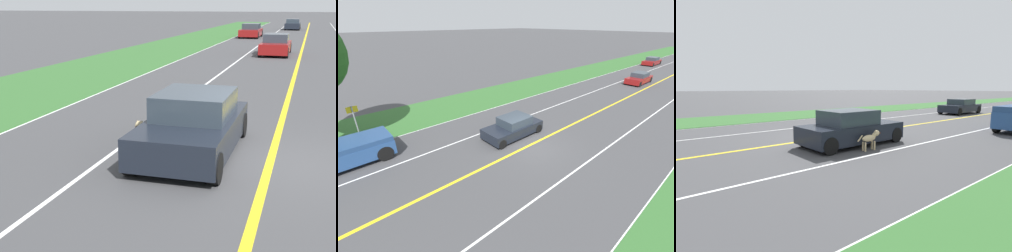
# 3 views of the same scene
# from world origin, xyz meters

# --- Properties ---
(ground_plane) EXTENTS (400.00, 400.00, 0.00)m
(ground_plane) POSITION_xyz_m (0.00, 0.00, 0.00)
(ground_plane) COLOR #424244
(centre_divider_line) EXTENTS (0.18, 160.00, 0.01)m
(centre_divider_line) POSITION_xyz_m (0.00, 0.00, 0.00)
(centre_divider_line) COLOR yellow
(centre_divider_line) RESTS_ON ground
(lane_edge_line_right) EXTENTS (0.14, 160.00, 0.01)m
(lane_edge_line_right) POSITION_xyz_m (7.00, 0.00, 0.00)
(lane_edge_line_right) COLOR white
(lane_edge_line_right) RESTS_ON ground
(lane_edge_line_left) EXTENTS (0.14, 160.00, 0.01)m
(lane_edge_line_left) POSITION_xyz_m (-7.00, 0.00, 0.00)
(lane_edge_line_left) COLOR white
(lane_edge_line_left) RESTS_ON ground
(lane_dash_same_dir) EXTENTS (0.10, 160.00, 0.01)m
(lane_dash_same_dir) POSITION_xyz_m (3.50, 0.00, 0.00)
(lane_dash_same_dir) COLOR white
(lane_dash_same_dir) RESTS_ON ground
(lane_dash_oncoming) EXTENTS (0.10, 160.00, 0.01)m
(lane_dash_oncoming) POSITION_xyz_m (-3.50, 0.00, 0.00)
(lane_dash_oncoming) COLOR white
(lane_dash_oncoming) RESTS_ON ground
(grass_verge_left) EXTENTS (6.00, 160.00, 0.03)m
(grass_verge_left) POSITION_xyz_m (-10.00, 0.00, 0.01)
(grass_verge_left) COLOR #33662D
(grass_verge_left) RESTS_ON ground
(ego_car) EXTENTS (1.92, 4.22, 1.39)m
(ego_car) POSITION_xyz_m (1.75, -0.15, 0.64)
(ego_car) COLOR black
(ego_car) RESTS_ON ground
(dog) EXTENTS (0.26, 1.10, 0.73)m
(dog) POSITION_xyz_m (2.95, -0.22, 0.45)
(dog) COLOR #D1B784
(dog) RESTS_ON ground
(oncoming_car) EXTENTS (1.89, 4.33, 1.28)m
(oncoming_car) POSITION_xyz_m (-1.84, 15.88, 0.61)
(oncoming_car) COLOR black
(oncoming_car) RESTS_ON ground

